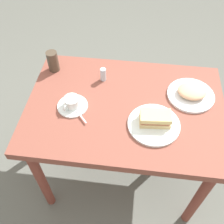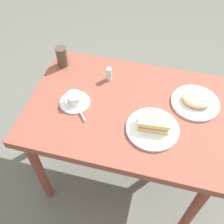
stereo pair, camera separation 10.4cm
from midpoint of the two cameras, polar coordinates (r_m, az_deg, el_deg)
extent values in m
plane|color=#5A5C55|center=(1.99, 0.56, -12.55)|extent=(6.00, 6.00, 0.00)
cube|color=brown|center=(1.39, 0.78, 0.73)|extent=(1.04, 0.72, 0.05)
cylinder|color=brown|center=(1.64, -17.09, -13.94)|extent=(0.06, 0.06, 0.69)
cylinder|color=brown|center=(1.59, 16.62, -17.67)|extent=(0.06, 0.06, 0.69)
cylinder|color=brown|center=(1.93, -11.82, 1.63)|extent=(0.06, 0.06, 0.69)
cylinder|color=brown|center=(1.89, 15.54, -0.98)|extent=(0.06, 0.06, 0.69)
cylinder|color=white|center=(1.29, 6.87, -2.86)|extent=(0.26, 0.26, 0.01)
cube|color=#DEBE7D|center=(1.28, 7.06, -2.02)|extent=(0.16, 0.09, 0.02)
cube|color=#B06248|center=(1.27, 7.14, -1.51)|extent=(0.14, 0.09, 0.01)
cube|color=#D9C47A|center=(1.25, 7.22, -1.00)|extent=(0.16, 0.09, 0.02)
cylinder|color=white|center=(1.39, -10.72, 1.21)|extent=(0.16, 0.16, 0.01)
cylinder|color=white|center=(1.36, -10.92, 2.08)|extent=(0.08, 0.08, 0.05)
cylinder|color=#AF7050|center=(1.34, -11.06, 2.73)|extent=(0.07, 0.07, 0.01)
torus|color=white|center=(1.34, -12.17, 0.86)|extent=(0.03, 0.04, 0.04)
cube|color=silver|center=(1.32, -8.74, -1.43)|extent=(0.06, 0.06, 0.00)
ellipsoid|color=silver|center=(1.34, -9.69, -0.08)|extent=(0.03, 0.03, 0.01)
cylinder|color=white|center=(1.46, 14.89, 3.50)|extent=(0.25, 0.25, 0.01)
ellipsoid|color=#E0AB82|center=(1.44, 15.12, 4.28)|extent=(0.15, 0.13, 0.04)
cylinder|color=silver|center=(1.48, -3.97, 8.09)|extent=(0.03, 0.03, 0.08)
cylinder|color=#483C2F|center=(1.58, -14.67, 10.61)|extent=(0.06, 0.06, 0.12)
camera|label=1|loc=(0.05, -92.28, -2.79)|focal=41.82mm
camera|label=2|loc=(0.05, 87.72, 2.79)|focal=41.82mm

